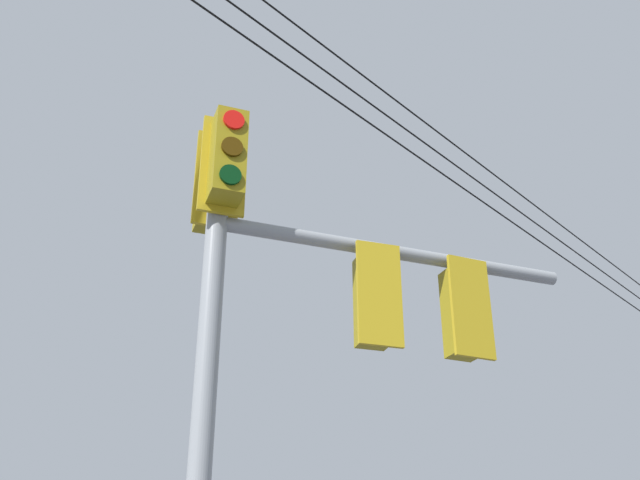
# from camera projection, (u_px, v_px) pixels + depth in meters

# --- Properties ---
(signal_mast_assembly) EXTENTS (1.61, 3.81, 6.27)m
(signal_mast_assembly) POSITION_uv_depth(u_px,v_px,m) (295.00, 309.00, 7.06)
(signal_mast_assembly) COLOR gray
(signal_mast_assembly) RESTS_ON ground
(overhead_wire_span) EXTENTS (19.16, 18.63, 1.49)m
(overhead_wire_span) POSITION_uv_depth(u_px,v_px,m) (306.00, 56.00, 9.26)
(overhead_wire_span) COLOR black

